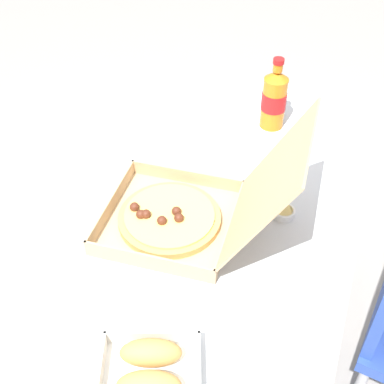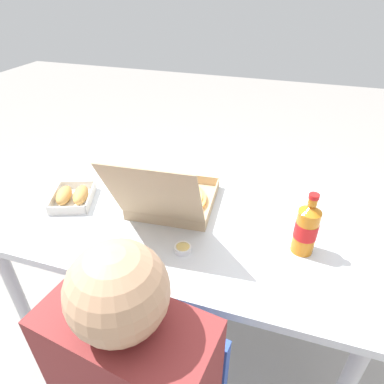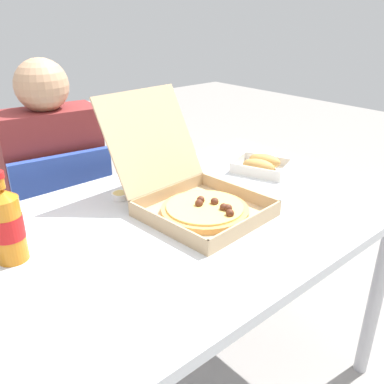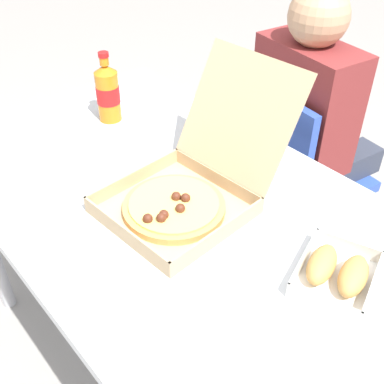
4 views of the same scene
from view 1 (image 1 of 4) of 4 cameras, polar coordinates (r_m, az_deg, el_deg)
ground_plane at (r=1.94m, az=-0.00°, el=-18.20°), size 10.00×10.00×0.00m
dining_table at (r=1.39m, az=-0.00°, el=-4.28°), size 1.40×0.83×0.76m
pizza_box_open at (r=1.26m, az=-0.61°, el=-2.23°), size 0.35×0.48×0.32m
bread_side_box at (r=1.03m, az=-4.61°, el=-18.76°), size 0.21×0.23×0.06m
cola_bottle at (r=1.59m, az=8.93°, el=10.01°), size 0.07×0.07×0.22m
dipping_sauce_cup at (r=1.33m, az=9.96°, el=-2.18°), size 0.06×0.06×0.02m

